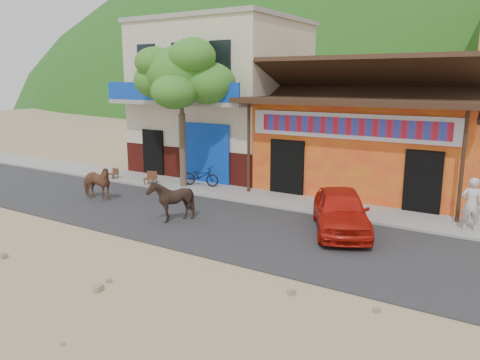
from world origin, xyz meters
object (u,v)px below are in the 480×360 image
Objects in this scene: tree at (182,113)px; cow_dark at (171,200)px; scooter at (201,176)px; red_car at (341,210)px; cow_tan at (96,183)px; cafe_chair_left at (113,169)px; pedestrian at (471,204)px; cafe_chair_right at (150,173)px.

cow_dark is (2.66, -3.89, -2.39)m from tree.
cow_dark is 0.87× the size of scooter.
red_car is at bearing -122.43° from scooter.
cow_tan reaches higher than red_car.
tree is 4.38× the size of cow_dark.
red_car is 7.35m from scooter.
red_car is at bearing -4.44° from cafe_chair_left.
scooter is (-2.06, 4.28, -0.19)m from cow_dark.
red_car is at bearing 8.99° from pedestrian.
cow_tan is at bearing -49.63° from cafe_chair_left.
cafe_chair_left is (-4.25, -0.89, -0.01)m from scooter.
cafe_chair_right is at bearing 100.37° from scooter.
tree reaches higher than red_car.
cow_dark is (4.19, -0.62, 0.04)m from cow_tan.
cow_tan is 1.11× the size of cow_dark.
tree is 3.94× the size of cow_tan.
cow_tan is 0.97× the size of scooter.
scooter is at bearing -173.53° from cow_dark.
pedestrian reaches higher than cafe_chair_right.
cafe_chair_right reaches higher than scooter.
cafe_chair_right is at bearing -149.10° from cow_dark.
cafe_chair_right is at bearing 3.06° from cafe_chair_left.
cow_tan is at bearing -6.88° from pedestrian.
cow_tan is at bearing -115.11° from tree.
cow_tan is 0.97× the size of pedestrian.
tree is at bearing 10.86° from cafe_chair_left.
scooter is at bearing -24.00° from pedestrian.
cow_dark is at bearing 175.01° from red_car.
pedestrian is 1.97× the size of cafe_chair_left.
scooter is 0.99× the size of pedestrian.
tree is 5.29m from cow_dark.
cafe_chair_right is (-12.21, -0.44, -0.29)m from pedestrian.
pedestrian reaches higher than red_car.
tree reaches higher than cafe_chair_left.
cafe_chair_right is (-1.40, -0.50, -2.51)m from tree.
pedestrian reaches higher than cow_tan.
tree is 7.49× the size of cafe_chair_left.
red_car is 2.38× the size of pedestrian.
cafe_chair_right is (-4.06, 3.39, -0.11)m from cow_dark.
cafe_chair_left is (-6.31, 3.39, -0.20)m from cow_dark.
cafe_chair_left is at bearing 31.95° from cow_tan.
red_car is 9.08m from cafe_chair_right.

